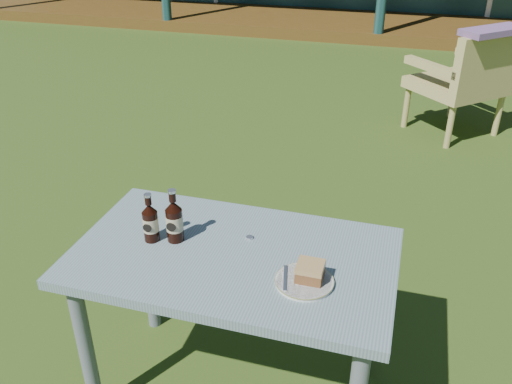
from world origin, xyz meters
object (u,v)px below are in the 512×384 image
(cola_bottle_near, at_px, (174,220))
(armchair_left, at_px, (466,78))
(cola_bottle_far, at_px, (150,222))
(cake_slice, at_px, (310,271))
(plate, at_px, (304,281))
(cafe_table, at_px, (234,275))

(cola_bottle_near, distance_m, armchair_left, 3.48)
(cola_bottle_near, bearing_deg, armchair_left, 69.21)
(cola_bottle_near, xyz_separation_m, cola_bottle_far, (-0.09, -0.03, -0.01))
(cake_slice, height_order, armchair_left, armchair_left)
(plate, height_order, cola_bottle_far, cola_bottle_far)
(plate, relative_size, cake_slice, 2.22)
(plate, bearing_deg, armchair_left, 78.26)
(cafe_table, bearing_deg, armchair_left, 73.11)
(plate, bearing_deg, cafe_table, 160.87)
(cake_slice, bearing_deg, plate, -141.48)
(cola_bottle_near, height_order, cola_bottle_far, cola_bottle_near)
(cafe_table, height_order, cola_bottle_far, cola_bottle_far)
(cake_slice, xyz_separation_m, cola_bottle_near, (-0.55, 0.11, 0.04))
(cafe_table, relative_size, armchair_left, 1.28)
(plate, height_order, armchair_left, armchair_left)
(cola_bottle_far, bearing_deg, cafe_table, 1.00)
(cafe_table, bearing_deg, plate, -19.13)
(plate, distance_m, armchair_left, 3.44)
(cake_slice, distance_m, armchair_left, 3.43)
(armchair_left, bearing_deg, cola_bottle_near, -110.79)
(cake_slice, height_order, cola_bottle_near, cola_bottle_near)
(cola_bottle_far, bearing_deg, cake_slice, -7.43)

